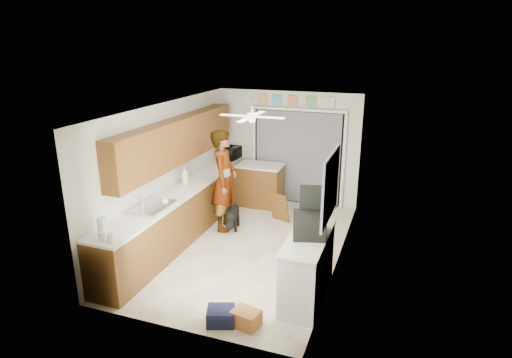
% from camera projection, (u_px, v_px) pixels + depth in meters
% --- Properties ---
extents(floor, '(5.00, 5.00, 0.00)m').
position_uv_depth(floor, '(249.00, 246.00, 7.73)').
color(floor, beige).
rests_on(floor, ground).
extents(ceiling, '(5.00, 5.00, 0.00)m').
position_uv_depth(ceiling, '(248.00, 107.00, 6.96)').
color(ceiling, white).
rests_on(ceiling, ground).
extents(wall_back, '(3.20, 0.00, 3.20)m').
position_uv_depth(wall_back, '(287.00, 147.00, 9.58)').
color(wall_back, beige).
rests_on(wall_back, ground).
extents(wall_front, '(3.20, 0.00, 3.20)m').
position_uv_depth(wall_front, '(175.00, 242.00, 5.10)').
color(wall_front, beige).
rests_on(wall_front, ground).
extents(wall_left, '(0.00, 5.00, 5.00)m').
position_uv_depth(wall_left, '(167.00, 171.00, 7.85)').
color(wall_left, beige).
rests_on(wall_left, ground).
extents(wall_right, '(0.00, 5.00, 5.00)m').
position_uv_depth(wall_right, '(342.00, 191.00, 6.83)').
color(wall_right, beige).
rests_on(wall_right, ground).
extents(left_base_cabinets, '(0.60, 4.80, 0.90)m').
position_uv_depth(left_base_cabinets, '(184.00, 213.00, 8.01)').
color(left_base_cabinets, brown).
rests_on(left_base_cabinets, floor).
extents(left_countertop, '(0.62, 4.80, 0.04)m').
position_uv_depth(left_countertop, '(183.00, 190.00, 7.86)').
color(left_countertop, white).
rests_on(left_countertop, left_base_cabinets).
extents(upper_cabinets, '(0.32, 4.00, 0.80)m').
position_uv_depth(upper_cabinets, '(178.00, 140.00, 7.81)').
color(upper_cabinets, brown).
rests_on(upper_cabinets, wall_left).
extents(sink_basin, '(0.50, 0.76, 0.06)m').
position_uv_depth(sink_basin, '(153.00, 207.00, 6.95)').
color(sink_basin, silver).
rests_on(sink_basin, left_countertop).
extents(faucet, '(0.03, 0.03, 0.22)m').
position_uv_depth(faucet, '(142.00, 200.00, 6.98)').
color(faucet, silver).
rests_on(faucet, left_countertop).
extents(peninsula_base, '(1.00, 0.60, 0.90)m').
position_uv_depth(peninsula_base, '(259.00, 186.00, 9.54)').
color(peninsula_base, brown).
rests_on(peninsula_base, floor).
extents(peninsula_top, '(1.04, 0.64, 0.04)m').
position_uv_depth(peninsula_top, '(259.00, 165.00, 9.40)').
color(peninsula_top, white).
rests_on(peninsula_top, peninsula_base).
extents(back_opening_recess, '(2.00, 0.06, 2.10)m').
position_uv_depth(back_opening_recess, '(298.00, 157.00, 9.54)').
color(back_opening_recess, black).
rests_on(back_opening_recess, wall_back).
extents(curtain_panel, '(1.90, 0.03, 2.05)m').
position_uv_depth(curtain_panel, '(297.00, 158.00, 9.50)').
color(curtain_panel, gray).
rests_on(curtain_panel, wall_back).
extents(door_trim_left, '(0.06, 0.04, 2.10)m').
position_uv_depth(door_trim_left, '(254.00, 154.00, 9.84)').
color(door_trim_left, white).
rests_on(door_trim_left, wall_back).
extents(door_trim_right, '(0.06, 0.04, 2.10)m').
position_uv_depth(door_trim_right, '(343.00, 162.00, 9.19)').
color(door_trim_right, white).
rests_on(door_trim_right, wall_back).
extents(door_trim_head, '(2.10, 0.04, 0.06)m').
position_uv_depth(door_trim_head, '(299.00, 110.00, 9.18)').
color(door_trim_head, white).
rests_on(door_trim_head, wall_back).
extents(header_frame_0, '(0.22, 0.02, 0.22)m').
position_uv_depth(header_frame_0, '(262.00, 99.00, 9.42)').
color(header_frame_0, gold).
rests_on(header_frame_0, wall_back).
extents(header_frame_1, '(0.22, 0.02, 0.22)m').
position_uv_depth(header_frame_1, '(277.00, 100.00, 9.31)').
color(header_frame_1, '#50B0D6').
rests_on(header_frame_1, wall_back).
extents(header_frame_2, '(0.22, 0.02, 0.22)m').
position_uv_depth(header_frame_2, '(293.00, 101.00, 9.20)').
color(header_frame_2, '#D77350').
rests_on(header_frame_2, wall_back).
extents(header_frame_3, '(0.22, 0.02, 0.22)m').
position_uv_depth(header_frame_3, '(311.00, 102.00, 9.07)').
color(header_frame_3, '#5FA660').
rests_on(header_frame_3, wall_back).
extents(header_frame_4, '(0.22, 0.02, 0.22)m').
position_uv_depth(header_frame_4, '(330.00, 102.00, 8.94)').
color(header_frame_4, silver).
rests_on(header_frame_4, wall_back).
extents(route66_sign, '(0.22, 0.02, 0.26)m').
position_uv_depth(route66_sign, '(247.00, 99.00, 9.53)').
color(route66_sign, silver).
rests_on(route66_sign, wall_back).
extents(right_counter_base, '(0.50, 1.40, 0.90)m').
position_uv_depth(right_counter_base, '(308.00, 268.00, 6.09)').
color(right_counter_base, white).
rests_on(right_counter_base, floor).
extents(right_counter_top, '(0.54, 1.44, 0.04)m').
position_uv_depth(right_counter_top, '(308.00, 238.00, 5.94)').
color(right_counter_top, white).
rests_on(right_counter_top, right_counter_base).
extents(abstract_painting, '(0.03, 1.15, 0.95)m').
position_uv_depth(abstract_painting, '(331.00, 186.00, 5.82)').
color(abstract_painting, '#F95B74').
rests_on(abstract_painting, wall_right).
extents(ceiling_fan, '(1.14, 1.14, 0.24)m').
position_uv_depth(ceiling_fan, '(252.00, 116.00, 7.19)').
color(ceiling_fan, white).
rests_on(ceiling_fan, ceiling).
extents(microwave, '(0.35, 0.50, 0.27)m').
position_uv_depth(microwave, '(231.00, 153.00, 9.82)').
color(microwave, black).
rests_on(microwave, left_countertop).
extents(soap_bottle, '(0.17, 0.17, 0.34)m').
position_uv_depth(soap_bottle, '(185.00, 175.00, 8.08)').
color(soap_bottle, silver).
rests_on(soap_bottle, left_countertop).
extents(cup, '(0.15, 0.15, 0.09)m').
position_uv_depth(cup, '(165.00, 201.00, 7.13)').
color(cup, white).
rests_on(cup, left_countertop).
extents(jar_a, '(0.11, 0.11, 0.12)m').
position_uv_depth(jar_a, '(110.00, 238.00, 5.77)').
color(jar_a, silver).
rests_on(jar_a, left_countertop).
extents(jar_b, '(0.10, 0.10, 0.12)m').
position_uv_depth(jar_b, '(102.00, 236.00, 5.82)').
color(jar_b, silver).
rests_on(jar_b, left_countertop).
extents(paper_towel_roll, '(0.14, 0.14, 0.27)m').
position_uv_depth(paper_towel_roll, '(102.00, 227.00, 5.93)').
color(paper_towel_roll, white).
rests_on(paper_towel_roll, left_countertop).
extents(suitcase, '(0.58, 0.69, 0.25)m').
position_uv_depth(suitcase, '(309.00, 225.00, 6.01)').
color(suitcase, black).
rests_on(suitcase, right_counter_top).
extents(suitcase_rim, '(0.57, 0.67, 0.02)m').
position_uv_depth(suitcase_rim, '(309.00, 232.00, 6.04)').
color(suitcase_rim, yellow).
rests_on(suitcase_rim, suitcase).
extents(suitcase_lid, '(0.41, 0.14, 0.50)m').
position_uv_depth(suitcase_lid, '(314.00, 202.00, 6.19)').
color(suitcase_lid, black).
rests_on(suitcase_lid, suitcase).
extents(cardboard_box, '(0.40, 0.33, 0.22)m').
position_uv_depth(cardboard_box, '(246.00, 318.00, 5.54)').
color(cardboard_box, '#B86B39').
rests_on(cardboard_box, floor).
extents(navy_crate, '(0.44, 0.40, 0.22)m').
position_uv_depth(navy_crate, '(221.00, 316.00, 5.59)').
color(navy_crate, '#141733').
rests_on(navy_crate, floor).
extents(cabinet_door_panel, '(0.44, 0.28, 0.61)m').
position_uv_depth(cabinet_door_panel, '(279.00, 207.00, 8.68)').
color(cabinet_door_panel, brown).
rests_on(cabinet_door_panel, floor).
extents(man, '(0.59, 0.79, 1.98)m').
position_uv_depth(man, '(224.00, 180.00, 8.17)').
color(man, white).
rests_on(man, floor).
extents(dog, '(0.38, 0.64, 0.47)m').
position_uv_depth(dog, '(233.00, 218.00, 8.37)').
color(dog, black).
rests_on(dog, floor).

